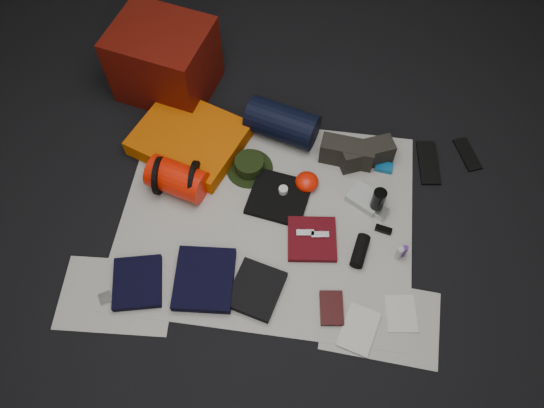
# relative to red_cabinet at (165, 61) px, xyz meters

# --- Properties ---
(floor) EXTENTS (4.50, 4.50, 0.02)m
(floor) POSITION_rel_red_cabinet_xyz_m (0.75, -0.87, -0.24)
(floor) COLOR black
(floor) RESTS_ON ground
(newspaper_mat) EXTENTS (1.60, 1.30, 0.01)m
(newspaper_mat) POSITION_rel_red_cabinet_xyz_m (0.75, -0.87, -0.23)
(newspaper_mat) COLOR beige
(newspaper_mat) RESTS_ON floor
(newspaper_sheet_front_left) EXTENTS (0.61, 0.44, 0.00)m
(newspaper_sheet_front_left) POSITION_rel_red_cabinet_xyz_m (0.05, -1.42, -0.23)
(newspaper_sheet_front_left) COLOR beige
(newspaper_sheet_front_left) RESTS_ON floor
(newspaper_sheet_front_right) EXTENTS (0.60, 0.43, 0.00)m
(newspaper_sheet_front_right) POSITION_rel_red_cabinet_xyz_m (1.40, -1.37, -0.23)
(newspaper_sheet_front_right) COLOR beige
(newspaper_sheet_front_right) RESTS_ON floor
(red_cabinet) EXTENTS (0.64, 0.57, 0.46)m
(red_cabinet) POSITION_rel_red_cabinet_xyz_m (0.00, 0.00, 0.00)
(red_cabinet) COLOR #530C06
(red_cabinet) RESTS_ON floor
(sleeping_pad) EXTENTS (0.73, 0.67, 0.11)m
(sleeping_pad) POSITION_rel_red_cabinet_xyz_m (0.23, -0.43, -0.17)
(sleeping_pad) COLOR #CA5202
(sleeping_pad) RESTS_ON newspaper_mat
(stuff_sack) EXTENTS (0.36, 0.27, 0.19)m
(stuff_sack) POSITION_rel_red_cabinet_xyz_m (0.23, -0.74, -0.13)
(stuff_sack) COLOR red
(stuff_sack) RESTS_ON newspaper_mat
(sack_strap_left) EXTENTS (0.02, 0.22, 0.22)m
(sack_strap_left) POSITION_rel_red_cabinet_xyz_m (0.13, -0.74, -0.12)
(sack_strap_left) COLOR black
(sack_strap_left) RESTS_ON newspaper_mat
(sack_strap_right) EXTENTS (0.03, 0.22, 0.22)m
(sack_strap_right) POSITION_rel_red_cabinet_xyz_m (0.33, -0.74, -0.12)
(sack_strap_right) COLOR black
(sack_strap_right) RESTS_ON newspaper_mat
(navy_duffel) EXTENTS (0.46, 0.32, 0.22)m
(navy_duffel) POSITION_rel_red_cabinet_xyz_m (0.76, -0.28, -0.12)
(navy_duffel) COLOR black
(navy_duffel) RESTS_ON newspaper_mat
(boonie_brim) EXTENTS (0.36, 0.36, 0.01)m
(boonie_brim) POSITION_rel_red_cabinet_xyz_m (0.60, -0.56, -0.22)
(boonie_brim) COLOR black
(boonie_brim) RESTS_ON newspaper_mat
(boonie_crown) EXTENTS (0.17, 0.17, 0.08)m
(boonie_crown) POSITION_rel_red_cabinet_xyz_m (0.60, -0.56, -0.18)
(boonie_crown) COLOR black
(boonie_crown) RESTS_ON boonie_brim
(hiking_boot_left) EXTENTS (0.32, 0.15, 0.16)m
(hiking_boot_left) POSITION_rel_red_cabinet_xyz_m (1.16, -0.42, -0.15)
(hiking_boot_left) COLOR black
(hiking_boot_left) RESTS_ON newspaper_mat
(hiking_boot_right) EXTENTS (0.33, 0.23, 0.15)m
(hiking_boot_right) POSITION_rel_red_cabinet_xyz_m (1.27, -0.42, -0.15)
(hiking_boot_right) COLOR black
(hiking_boot_right) RESTS_ON newspaper_mat
(flip_flop_left) EXTENTS (0.14, 0.31, 0.02)m
(flip_flop_left) POSITION_rel_red_cabinet_xyz_m (1.64, -0.38, -0.22)
(flip_flop_left) COLOR black
(flip_flop_left) RESTS_ON floor
(flip_flop_right) EXTENTS (0.17, 0.25, 0.01)m
(flip_flop_right) POSITION_rel_red_cabinet_xyz_m (1.87, -0.28, -0.23)
(flip_flop_right) COLOR black
(flip_flop_right) RESTS_ON floor
(trousers_navy_a) EXTENTS (0.30, 0.33, 0.04)m
(trousers_navy_a) POSITION_rel_red_cabinet_xyz_m (0.15, -1.35, -0.20)
(trousers_navy_a) COLOR black
(trousers_navy_a) RESTS_ON newspaper_mat
(trousers_navy_b) EXTENTS (0.33, 0.37, 0.05)m
(trousers_navy_b) POSITION_rel_red_cabinet_xyz_m (0.48, -1.28, -0.20)
(trousers_navy_b) COLOR black
(trousers_navy_b) RESTS_ON newspaper_mat
(trousers_charcoal) EXTENTS (0.30, 0.33, 0.04)m
(trousers_charcoal) POSITION_rel_red_cabinet_xyz_m (0.76, -1.30, -0.20)
(trousers_charcoal) COLOR black
(trousers_charcoal) RESTS_ON newspaper_mat
(black_tshirt) EXTENTS (0.37, 0.35, 0.03)m
(black_tshirt) POSITION_rel_red_cabinet_xyz_m (0.80, -0.74, -0.21)
(black_tshirt) COLOR black
(black_tshirt) RESTS_ON newspaper_mat
(red_shirt) EXTENTS (0.29, 0.29, 0.03)m
(red_shirt) POSITION_rel_red_cabinet_xyz_m (1.01, -0.97, -0.21)
(red_shirt) COLOR #500810
(red_shirt) RESTS_ON newspaper_mat
(orange_stuff_sack) EXTENTS (0.17, 0.17, 0.09)m
(orange_stuff_sack) POSITION_rel_red_cabinet_xyz_m (0.95, -0.63, -0.18)
(orange_stuff_sack) COLOR red
(orange_stuff_sack) RESTS_ON newspaper_mat
(first_aid_pouch) EXTENTS (0.23, 0.21, 0.05)m
(first_aid_pouch) POSITION_rel_red_cabinet_xyz_m (1.28, -0.68, -0.20)
(first_aid_pouch) COLOR #9DA59C
(first_aid_pouch) RESTS_ON newspaper_mat
(water_bottle) EXTENTS (0.09, 0.09, 0.18)m
(water_bottle) POSITION_rel_red_cabinet_xyz_m (1.34, -0.73, -0.13)
(water_bottle) COLOR black
(water_bottle) RESTS_ON newspaper_mat
(speaker) EXTENTS (0.10, 0.19, 0.07)m
(speaker) POSITION_rel_red_cabinet_xyz_m (1.27, -1.02, -0.19)
(speaker) COLOR black
(speaker) RESTS_ON newspaper_mat
(compact_camera) EXTENTS (0.13, 0.12, 0.05)m
(compact_camera) POSITION_rel_red_cabinet_xyz_m (1.35, -0.75, -0.20)
(compact_camera) COLOR #BBBBC1
(compact_camera) RESTS_ON newspaper_mat
(cyan_case) EXTENTS (0.11, 0.07, 0.03)m
(cyan_case) POSITION_rel_red_cabinet_xyz_m (1.38, -0.45, -0.21)
(cyan_case) COLOR #0E5589
(cyan_case) RESTS_ON newspaper_mat
(toiletry_purple) EXTENTS (0.04, 0.04, 0.09)m
(toiletry_purple) POSITION_rel_red_cabinet_xyz_m (1.50, -0.99, -0.18)
(toiletry_purple) COLOR #4E267C
(toiletry_purple) RESTS_ON newspaper_mat
(toiletry_clear) EXTENTS (0.03, 0.03, 0.10)m
(toiletry_clear) POSITION_rel_red_cabinet_xyz_m (1.47, -1.01, -0.18)
(toiletry_clear) COLOR #A6AAA5
(toiletry_clear) RESTS_ON newspaper_mat
(paperback_book) EXTENTS (0.14, 0.19, 0.03)m
(paperback_book) POSITION_rel_red_cabinet_xyz_m (1.15, -1.34, -0.21)
(paperback_book) COLOR black
(paperback_book) RESTS_ON newspaper_mat
(map_booklet) EXTENTS (0.22, 0.27, 0.01)m
(map_booklet) POSITION_rel_red_cabinet_xyz_m (1.29, -1.43, -0.22)
(map_booklet) COLOR #BAB9B1
(map_booklet) RESTS_ON newspaper_mat
(map_printout) EXTENTS (0.18, 0.21, 0.01)m
(map_printout) POSITION_rel_red_cabinet_xyz_m (1.50, -1.32, -0.22)
(map_printout) COLOR #BAB9B1
(map_printout) RESTS_ON newspaper_mat
(sunglasses) EXTENTS (0.10, 0.06, 0.02)m
(sunglasses) POSITION_rel_red_cabinet_xyz_m (1.39, -0.86, -0.21)
(sunglasses) COLOR black
(sunglasses) RESTS_ON newspaper_mat
(key_cluster) EXTENTS (0.09, 0.09, 0.01)m
(key_cluster) POSITION_rel_red_cabinet_xyz_m (-0.00, -1.44, -0.22)
(key_cluster) COLOR #BBBBC1
(key_cluster) RESTS_ON newspaper_mat
(tape_roll) EXTENTS (0.05, 0.05, 0.04)m
(tape_roll) POSITION_rel_red_cabinet_xyz_m (0.82, -0.71, -0.18)
(tape_roll) COLOR beige
(tape_roll) RESTS_ON black_tshirt
(energy_bar_a) EXTENTS (0.10, 0.05, 0.01)m
(energy_bar_a) POSITION_rel_red_cabinet_xyz_m (0.97, -0.95, -0.18)
(energy_bar_a) COLOR #BBBBC1
(energy_bar_a) RESTS_ON red_shirt
(energy_bar_b) EXTENTS (0.10, 0.05, 0.01)m
(energy_bar_b) POSITION_rel_red_cabinet_xyz_m (1.05, -0.95, -0.18)
(energy_bar_b) COLOR #BBBBC1
(energy_bar_b) RESTS_ON red_shirt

